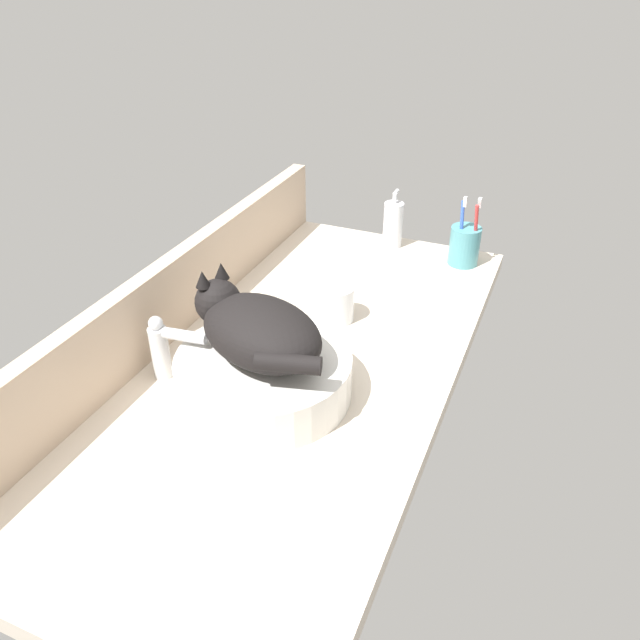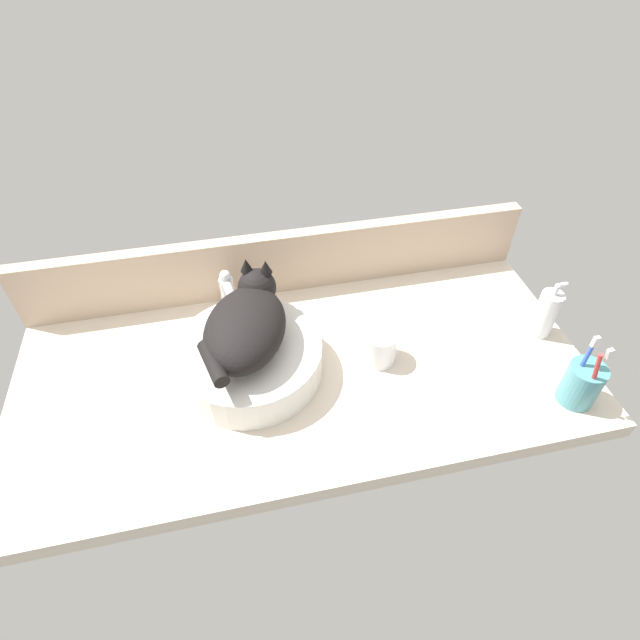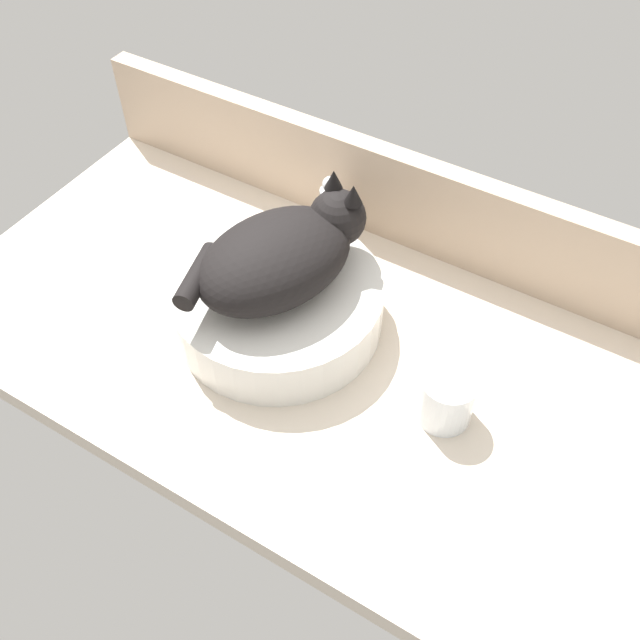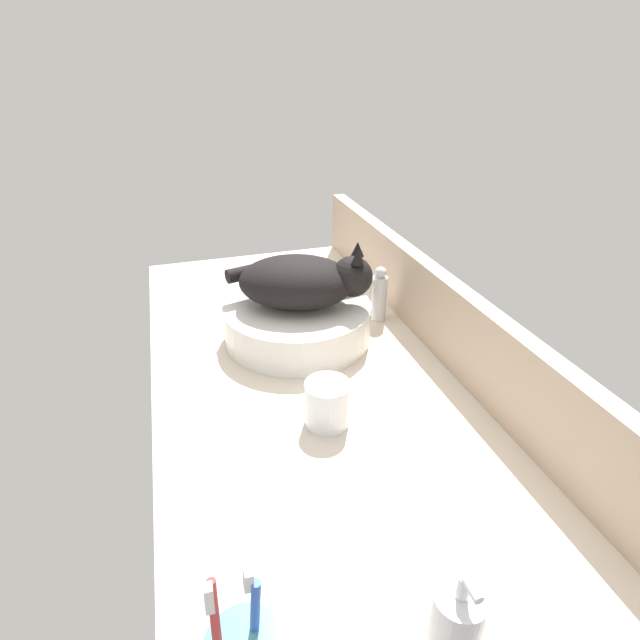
{
  "view_description": "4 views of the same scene",
  "coord_description": "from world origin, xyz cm",
  "px_view_note": "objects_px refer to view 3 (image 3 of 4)",
  "views": [
    {
      "loc": [
        -92.96,
        -44.39,
        74.86
      ],
      "look_at": [
        2.92,
        -3.79,
        9.08
      ],
      "focal_mm": 35.0,
      "sensor_mm": 36.0,
      "label": 1
    },
    {
      "loc": [
        -12.19,
        -74.92,
        88.93
      ],
      "look_at": [
        5.11,
        4.42,
        9.93
      ],
      "focal_mm": 28.0,
      "sensor_mm": 36.0,
      "label": 2
    },
    {
      "loc": [
        31.81,
        -58.84,
        86.85
      ],
      "look_at": [
        -1.85,
        -2.62,
        10.3
      ],
      "focal_mm": 40.0,
      "sensor_mm": 36.0,
      "label": 3
    },
    {
      "loc": [
        83.15,
        -22.66,
        58.13
      ],
      "look_at": [
        2.31,
        2.18,
        11.75
      ],
      "focal_mm": 28.0,
      "sensor_mm": 36.0,
      "label": 4
    }
  ],
  "objects_px": {
    "faucet": "(328,211)",
    "water_glass": "(446,400)",
    "cat": "(282,254)",
    "sink_basin": "(278,304)"
  },
  "relations": [
    {
      "from": "sink_basin",
      "to": "cat",
      "type": "distance_m",
      "value": 0.1
    },
    {
      "from": "faucet",
      "to": "sink_basin",
      "type": "bearing_deg",
      "value": -82.29
    },
    {
      "from": "sink_basin",
      "to": "faucet",
      "type": "xyz_separation_m",
      "value": [
        -0.03,
        0.2,
        0.03
      ]
    },
    {
      "from": "sink_basin",
      "to": "water_glass",
      "type": "bearing_deg",
      "value": -4.98
    },
    {
      "from": "faucet",
      "to": "water_glass",
      "type": "bearing_deg",
      "value": -34.51
    },
    {
      "from": "sink_basin",
      "to": "water_glass",
      "type": "xyz_separation_m",
      "value": [
        0.3,
        -0.03,
        -0.01
      ]
    },
    {
      "from": "cat",
      "to": "sink_basin",
      "type": "bearing_deg",
      "value": -106.66
    },
    {
      "from": "cat",
      "to": "faucet",
      "type": "relative_size",
      "value": 2.22
    },
    {
      "from": "sink_basin",
      "to": "cat",
      "type": "bearing_deg",
      "value": 73.34
    },
    {
      "from": "faucet",
      "to": "water_glass",
      "type": "distance_m",
      "value": 0.4
    }
  ]
}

